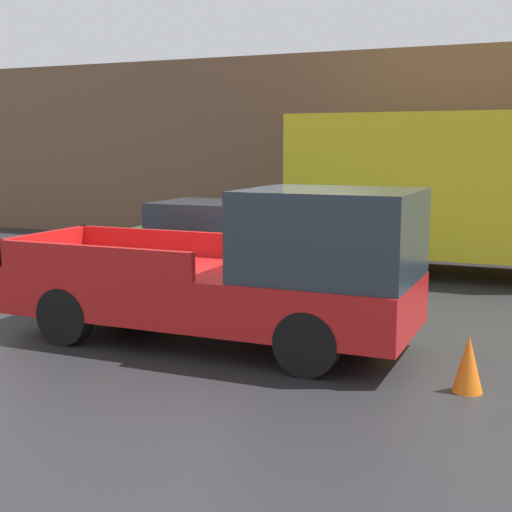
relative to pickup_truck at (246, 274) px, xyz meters
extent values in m
plane|color=#232326|center=(0.06, 0.90, -0.99)|extent=(60.00, 60.00, 0.00)
cube|color=brown|center=(0.06, 9.70, 1.54)|extent=(28.00, 0.15, 5.07)
cube|color=red|center=(-0.56, 0.00, -0.30)|extent=(5.58, 1.97, 0.67)
cube|color=#28333D|center=(1.17, 0.00, 0.58)|extent=(2.12, 1.85, 1.11)
cube|color=red|center=(-1.81, 0.93, 0.21)|extent=(3.07, 0.10, 0.37)
cube|color=red|center=(-1.81, -0.93, 0.21)|extent=(3.07, 0.10, 0.37)
cube|color=red|center=(-3.30, 0.00, 0.21)|extent=(0.10, 1.97, 0.37)
cylinder|color=black|center=(1.17, 0.87, -0.60)|extent=(0.78, 0.26, 0.78)
cylinder|color=black|center=(1.17, -0.87, -0.60)|extent=(0.78, 0.26, 0.78)
cylinder|color=black|center=(-2.29, 0.87, -0.60)|extent=(0.78, 0.26, 0.78)
cylinder|color=black|center=(-2.29, -0.87, -0.60)|extent=(0.78, 0.26, 0.78)
cube|color=#1E592D|center=(-1.95, 3.00, -0.31)|extent=(4.21, 1.83, 0.73)
cube|color=#28333D|center=(-1.82, 3.00, 0.37)|extent=(2.32, 1.61, 0.61)
cylinder|color=black|center=(-0.65, 3.82, -0.62)|extent=(0.75, 0.22, 0.75)
cylinder|color=black|center=(-0.65, 2.19, -0.62)|extent=(0.75, 0.22, 0.75)
cylinder|color=black|center=(-3.26, 3.82, -0.62)|extent=(0.75, 0.22, 0.75)
cylinder|color=black|center=(-3.26, 2.19, -0.62)|extent=(0.75, 0.22, 0.75)
cube|color=gold|center=(1.34, 6.65, 0.89)|extent=(5.78, 2.53, 2.86)
cylinder|color=black|center=(0.16, 7.78, -0.51)|extent=(0.95, 0.30, 0.95)
cylinder|color=black|center=(0.16, 5.53, -0.51)|extent=(0.95, 0.30, 0.95)
cube|color=#194CB2|center=(-5.57, 9.38, -0.46)|extent=(0.45, 0.40, 1.06)
cone|color=orange|center=(2.96, -0.69, -0.67)|extent=(0.33, 0.33, 0.64)
camera|label=1|loc=(3.78, -8.48, 1.68)|focal=50.00mm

